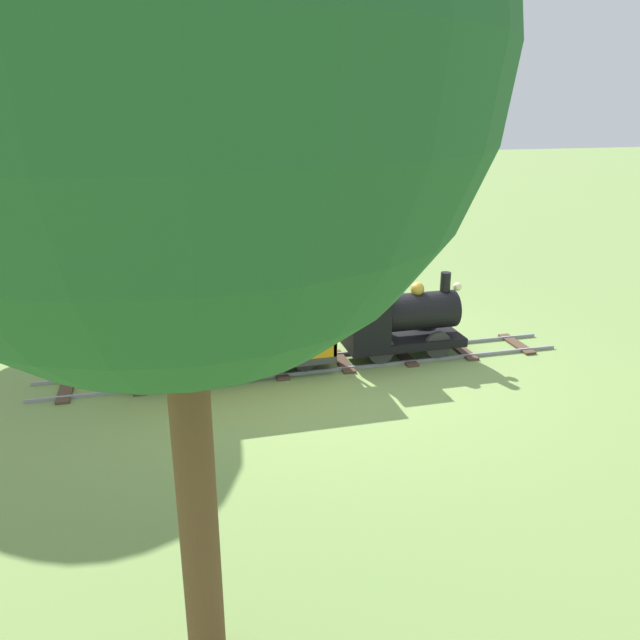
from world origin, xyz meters
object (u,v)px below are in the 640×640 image
(conductor_person, at_px, (333,260))
(oak_tree_far, at_px, (163,50))
(locomotive, at_px, (398,319))
(passenger_car, at_px, (231,338))

(conductor_person, xyz_separation_m, oak_tree_far, (4.86, -2.06, 2.12))
(locomotive, bearing_deg, oak_tree_far, -34.02)
(locomotive, relative_size, oak_tree_far, 0.32)
(locomotive, height_order, passenger_car, passenger_car)
(passenger_car, distance_m, conductor_person, 1.90)
(conductor_person, distance_m, oak_tree_far, 5.69)
(locomotive, bearing_deg, conductor_person, -156.27)
(locomotive, xyz_separation_m, conductor_person, (-1.09, -0.48, 0.47))
(locomotive, distance_m, passenger_car, 1.95)
(passenger_car, height_order, oak_tree_far, oak_tree_far)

